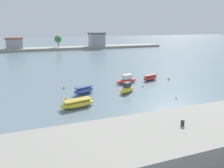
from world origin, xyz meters
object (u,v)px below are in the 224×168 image
object	(u,v)px
moored_boat_1	(84,90)
mooring_buoy_1	(169,79)
moored_boat_3	(127,80)
mooring_bollard	(183,123)
mooring_buoy_2	(176,98)
mooring_buoy_3	(65,99)
moored_boat_2	(127,89)
mooring_buoy_4	(64,88)
moored_boat_4	(150,78)
moored_boat_0	(77,104)
mooring_buoy_0	(143,86)

from	to	relation	value
moored_boat_1	mooring_buoy_1	size ratio (longest dim) A/B	9.16
moored_boat_3	mooring_bollard	bearing A→B (deg)	-116.99
mooring_buoy_2	mooring_buoy_3	bearing A→B (deg)	160.31
mooring_bollard	moored_boat_2	xyz separation A→B (m)	(3.32, 17.70, -1.99)
mooring_buoy_1	mooring_buoy_4	world-z (taller)	mooring_buoy_1
mooring_bollard	mooring_buoy_3	world-z (taller)	mooring_bollard
moored_boat_4	mooring_buoy_3	size ratio (longest dim) A/B	13.90
moored_boat_1	moored_boat_3	size ratio (longest dim) A/B	0.82
mooring_buoy_2	mooring_buoy_4	xyz separation A→B (m)	(-14.11, 11.68, 0.04)
moored_boat_2	moored_boat_4	bearing A→B (deg)	6.21
moored_boat_1	moored_boat_3	distance (m)	9.80
moored_boat_1	moored_boat_3	world-z (taller)	moored_boat_3
moored_boat_3	moored_boat_4	size ratio (longest dim) A/B	1.23
moored_boat_1	moored_boat_4	bearing A→B (deg)	-4.71
moored_boat_0	moored_boat_1	distance (m)	6.24
moored_boat_0	moored_boat_3	world-z (taller)	moored_boat_3
moored_boat_1	moored_boat_2	xyz separation A→B (m)	(6.48, -1.93, 0.06)
mooring_buoy_2	moored_boat_1	bearing A→B (deg)	147.35
mooring_bollard	mooring_buoy_1	bearing A→B (deg)	57.25
moored_boat_0	mooring_buoy_1	size ratio (longest dim) A/B	11.82
mooring_buoy_3	mooring_buoy_0	bearing A→B (deg)	9.98
moored_boat_2	mooring_buoy_1	world-z (taller)	moored_boat_2
moored_boat_0	mooring_buoy_2	xyz separation A→B (m)	(14.10, -1.74, -0.38)
moored_boat_1	mooring_buoy_1	world-z (taller)	moored_boat_1
moored_boat_3	mooring_buoy_1	distance (m)	8.77
mooring_bollard	moored_boat_4	xyz separation A→B (m)	(11.10, 23.74, -2.08)
mooring_buoy_2	mooring_buoy_3	world-z (taller)	mooring_buoy_3
moored_boat_4	mooring_buoy_1	world-z (taller)	moored_boat_4
mooring_buoy_1	mooring_bollard	bearing A→B (deg)	-122.75
mooring_buoy_2	moored_boat_3	bearing A→B (deg)	103.27
mooring_bollard	mooring_buoy_1	size ratio (longest dim) A/B	1.26
moored_boat_3	mooring_buoy_2	xyz separation A→B (m)	(2.65, -11.24, -0.46)
mooring_buoy_0	mooring_buoy_3	distance (m)	14.10
moored_boat_3	mooring_buoy_1	world-z (taller)	moored_boat_3
moored_boat_0	mooring_buoy_2	distance (m)	14.21
mooring_buoy_0	mooring_buoy_1	world-z (taller)	mooring_buoy_1
mooring_buoy_4	moored_boat_3	bearing A→B (deg)	-2.18
moored_boat_1	moored_boat_4	distance (m)	14.84
mooring_buoy_0	mooring_buoy_3	xyz separation A→B (m)	(-13.89, -2.44, -0.04)
moored_boat_0	moored_boat_3	size ratio (longest dim) A/B	1.05
moored_boat_1	mooring_buoy_0	distance (m)	10.58
moored_boat_1	moored_boat_2	world-z (taller)	moored_boat_2
mooring_buoy_2	mooring_buoy_3	size ratio (longest dim) A/B	0.97
moored_boat_2	moored_boat_4	world-z (taller)	moored_boat_2
moored_boat_2	mooring_buoy_0	bearing A→B (deg)	-2.80
moored_boat_1	mooring_buoy_0	xyz separation A→B (m)	(10.57, 0.32, -0.37)
moored_boat_0	moored_boat_3	bearing A→B (deg)	27.58
mooring_bollard	moored_boat_1	xyz separation A→B (m)	(-3.16, 19.63, -2.05)
mooring_buoy_0	moored_boat_2	bearing A→B (deg)	-151.15
moored_boat_3	mooring_buoy_3	world-z (taller)	moored_boat_3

